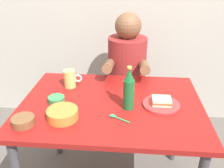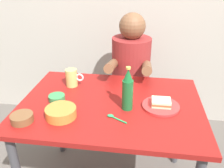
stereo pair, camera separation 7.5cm
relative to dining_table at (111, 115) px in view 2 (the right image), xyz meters
The scene contains 11 objects.
dining_table is the anchor object (origin of this frame).
stool 0.70m from the dining_table, 82.85° to the left, with size 0.34×0.34×0.45m.
person_seated 0.63m from the dining_table, 82.72° to the left, with size 0.33×0.56×0.72m.
plate_orange 0.32m from the dining_table, ahead, with size 0.22×0.22×0.01m, color red.
sandwich 0.33m from the dining_table, ahead, with size 0.11×0.09×0.04m.
beer_mug 0.38m from the dining_table, 147.93° to the left, with size 0.13×0.08×0.12m.
beer_bottle 0.24m from the dining_table, 28.18° to the right, with size 0.06×0.06×0.26m.
dip_bowl_green 0.35m from the dining_table, behind, with size 0.10×0.10×0.03m.
condiment_bowl_brown 0.53m from the dining_table, 149.13° to the right, with size 0.12×0.12×0.04m.
soup_bowl_orange 0.34m from the dining_table, 142.39° to the right, with size 0.17×0.17×0.05m.
spoon 0.20m from the dining_table, 76.67° to the right, with size 0.11×0.07×0.01m.
Camera 2 is at (0.18, -1.25, 1.49)m, focal length 38.35 mm.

